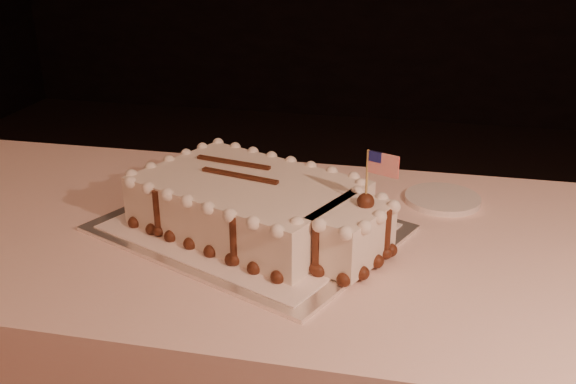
# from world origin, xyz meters

# --- Properties ---
(cake_board) EXTENTS (0.67, 0.60, 0.01)m
(cake_board) POSITION_xyz_m (-0.35, 0.60, 0.75)
(cake_board) COLOR white
(cake_board) RESTS_ON banquet_table
(doily) EXTENTS (0.60, 0.54, 0.00)m
(doily) POSITION_xyz_m (-0.35, 0.60, 0.76)
(doily) COLOR white
(doily) RESTS_ON cake_board
(sheet_cake) EXTENTS (0.54, 0.43, 0.21)m
(sheet_cake) POSITION_xyz_m (-0.33, 0.59, 0.81)
(sheet_cake) COLOR white
(sheet_cake) RESTS_ON doily
(side_plate) EXTENTS (0.16, 0.16, 0.01)m
(side_plate) POSITION_xyz_m (0.02, 0.82, 0.76)
(side_plate) COLOR white
(side_plate) RESTS_ON banquet_table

